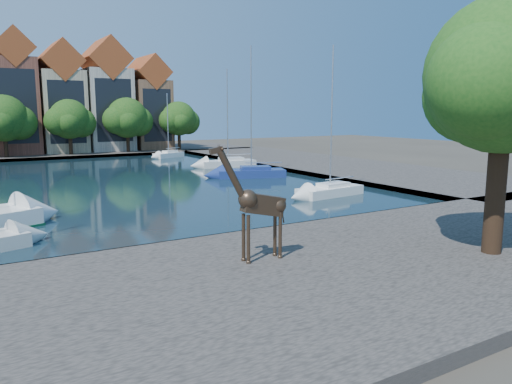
% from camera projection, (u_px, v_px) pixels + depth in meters
% --- Properties ---
extents(ground, '(160.00, 160.00, 0.00)m').
position_uv_depth(ground, '(236.00, 241.00, 25.17)').
color(ground, '#38332B').
rests_on(ground, ground).
extents(water_basin, '(38.00, 50.00, 0.08)m').
position_uv_depth(water_basin, '(108.00, 182.00, 45.41)').
color(water_basin, black).
rests_on(water_basin, ground).
extents(near_quay, '(50.00, 14.00, 0.50)m').
position_uv_depth(near_quay, '(324.00, 274.00, 19.22)').
color(near_quay, '#4F4944').
rests_on(near_quay, ground).
extents(far_quay, '(60.00, 16.00, 0.50)m').
position_uv_depth(far_quay, '(49.00, 154.00, 72.37)').
color(far_quay, '#4F4944').
rests_on(far_quay, ground).
extents(right_quay, '(14.00, 52.00, 0.50)m').
position_uv_depth(right_quay, '(324.00, 164.00, 58.17)').
color(right_quay, '#4F4944').
rests_on(right_quay, ground).
extents(plane_tree, '(8.32, 6.40, 10.62)m').
position_uv_depth(plane_tree, '(506.00, 81.00, 20.22)').
color(plane_tree, '#332114').
rests_on(plane_tree, near_quay).
extents(townhouse_center, '(5.44, 9.18, 16.93)m').
position_uv_depth(townhouse_center, '(14.00, 97.00, 69.00)').
color(townhouse_center, brown).
rests_on(townhouse_center, far_quay).
extents(townhouse_east_inner, '(5.94, 9.18, 15.79)m').
position_uv_depth(townhouse_east_inner, '(60.00, 102.00, 72.17)').
color(townhouse_east_inner, tan).
rests_on(townhouse_east_inner, far_quay).
extents(townhouse_east_mid, '(6.43, 9.18, 16.65)m').
position_uv_depth(townhouse_east_mid, '(106.00, 100.00, 75.44)').
color(townhouse_east_mid, beige).
rests_on(townhouse_east_mid, far_quay).
extents(townhouse_east_end, '(5.44, 9.18, 14.43)m').
position_uv_depth(townhouse_east_end, '(147.00, 106.00, 78.93)').
color(townhouse_east_end, brown).
rests_on(townhouse_east_end, far_quay).
extents(far_tree_mid_west, '(7.80, 6.00, 8.00)m').
position_uv_depth(far_tree_mid_west, '(5.00, 120.00, 63.89)').
color(far_tree_mid_west, '#332114').
rests_on(far_tree_mid_west, far_quay).
extents(far_tree_mid_east, '(7.02, 5.40, 7.52)m').
position_uv_depth(far_tree_mid_east, '(70.00, 120.00, 68.01)').
color(far_tree_mid_east, '#332114').
rests_on(far_tree_mid_east, far_quay).
extents(far_tree_east, '(7.54, 5.80, 7.84)m').
position_uv_depth(far_tree_east, '(128.00, 119.00, 72.09)').
color(far_tree_east, '#332114').
rests_on(far_tree_east, far_quay).
extents(far_tree_far_east, '(6.76, 5.20, 7.36)m').
position_uv_depth(far_tree_far_east, '(179.00, 120.00, 76.20)').
color(far_tree_far_east, '#332114').
rests_on(far_tree_far_east, far_quay).
extents(giraffe_statue, '(3.27, 0.60, 4.68)m').
position_uv_depth(giraffe_statue, '(257.00, 204.00, 19.86)').
color(giraffe_statue, '#3C2B1E').
rests_on(giraffe_statue, near_quay).
extents(sailboat_right_a, '(5.69, 2.54, 11.11)m').
position_uv_depth(sailboat_right_a, '(330.00, 189.00, 37.81)').
color(sailboat_right_a, white).
rests_on(sailboat_right_a, water_basin).
extents(sailboat_right_b, '(6.82, 4.37, 12.40)m').
position_uv_depth(sailboat_right_b, '(251.00, 171.00, 48.35)').
color(sailboat_right_b, navy).
rests_on(sailboat_right_b, water_basin).
extents(sailboat_right_c, '(6.47, 3.18, 10.99)m').
position_uv_depth(sailboat_right_c, '(228.00, 162.00, 57.19)').
color(sailboat_right_c, silver).
rests_on(sailboat_right_c, water_basin).
extents(sailboat_right_d, '(4.75, 3.16, 8.70)m').
position_uv_depth(sailboat_right_d, '(169.00, 154.00, 68.63)').
color(sailboat_right_d, white).
rests_on(sailboat_right_d, water_basin).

